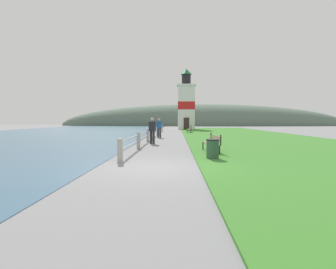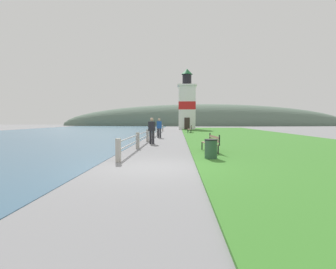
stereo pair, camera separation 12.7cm
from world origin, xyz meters
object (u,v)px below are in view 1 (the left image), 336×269
at_px(person_strolling, 152,130).
at_px(person_by_railing, 159,127).
at_px(park_bench_midway, 190,129).
at_px(trash_bin, 213,149).
at_px(lighthouse, 186,104).
at_px(park_bench_near, 213,142).

height_order(person_strolling, person_by_railing, person_strolling).
xyz_separation_m(park_bench_midway, person_by_railing, (-3.19, -8.67, 0.41)).
bearing_deg(trash_bin, park_bench_midway, 89.55).
xyz_separation_m(lighthouse, person_by_railing, (-3.19, -21.19, -3.39)).
relative_size(park_bench_near, person_strolling, 1.11).
height_order(lighthouse, person_by_railing, lighthouse).
height_order(park_bench_near, person_strolling, person_strolling).
height_order(person_by_railing, trash_bin, person_by_railing).
xyz_separation_m(park_bench_midway, lighthouse, (0.00, 12.52, 3.80)).
bearing_deg(park_bench_near, park_bench_midway, -95.66).
xyz_separation_m(lighthouse, person_strolling, (-3.27, -27.11, -3.38)).
xyz_separation_m(person_strolling, trash_bin, (3.09, -7.00, -0.53)).
bearing_deg(trash_bin, lighthouse, 89.71).
bearing_deg(person_by_railing, person_strolling, -179.23).
height_order(park_bench_near, trash_bin, park_bench_near).
distance_m(park_bench_midway, lighthouse, 13.09).
height_order(person_strolling, trash_bin, person_strolling).
relative_size(person_strolling, person_by_railing, 1.01).
xyz_separation_m(park_bench_near, person_strolling, (-3.39, 4.79, 0.42)).
xyz_separation_m(person_strolling, person_by_railing, (0.07, 5.91, -0.01)).
bearing_deg(trash_bin, person_by_railing, 103.16).
bearing_deg(trash_bin, person_strolling, 113.85).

